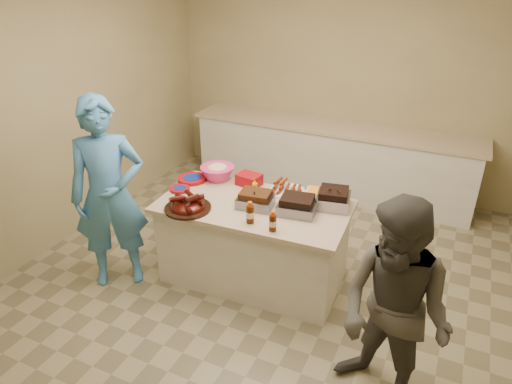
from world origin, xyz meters
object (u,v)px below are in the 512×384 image
at_px(mustard_bottle, 255,193).
at_px(plastic_cup, 206,177).
at_px(rib_platter, 188,209).
at_px(roasting_pan, 333,206).
at_px(bbq_bottle_a, 250,223).
at_px(bbq_bottle_b, 273,231).
at_px(guest_blue, 122,277).
at_px(coleslaw_bowl, 218,179).
at_px(island, 254,277).

xyz_separation_m(mustard_bottle, plastic_cup, (-0.59, 0.11, 0.00)).
distance_m(rib_platter, roasting_pan, 1.26).
height_order(bbq_bottle_a, bbq_bottle_b, bbq_bottle_a).
height_order(rib_platter, bbq_bottle_a, bbq_bottle_a).
xyz_separation_m(plastic_cup, guest_blue, (-0.47, -0.85, -0.80)).
distance_m(coleslaw_bowl, plastic_cup, 0.13).
bearing_deg(guest_blue, rib_platter, -19.43).
xyz_separation_m(rib_platter, guest_blue, (-0.67, -0.22, -0.80)).
height_order(island, bbq_bottle_a, bbq_bottle_a).
bearing_deg(coleslaw_bowl, bbq_bottle_b, -37.04).
relative_size(plastic_cup, guest_blue, 0.05).
height_order(plastic_cup, guest_blue, plastic_cup).
distance_m(roasting_pan, guest_blue, 2.11).
bearing_deg(bbq_bottle_a, guest_blue, -169.15).
bearing_deg(mustard_bottle, guest_blue, -145.03).
xyz_separation_m(island, plastic_cup, (-0.67, 0.32, 0.80)).
xyz_separation_m(island, mustard_bottle, (-0.09, 0.21, 0.80)).
bearing_deg(bbq_bottle_b, rib_platter, 178.93).
bearing_deg(island, plastic_cup, 152.15).
bearing_deg(bbq_bottle_a, rib_platter, -177.76).
xyz_separation_m(roasting_pan, bbq_bottle_a, (-0.54, -0.56, 0.00)).
bearing_deg(rib_platter, mustard_bottle, 53.12).
height_order(bbq_bottle_b, guest_blue, bbq_bottle_b).
relative_size(mustard_bottle, plastic_cup, 1.45).
xyz_separation_m(roasting_pan, bbq_bottle_b, (-0.32, -0.59, 0.00)).
distance_m(bbq_bottle_b, plastic_cup, 1.19).
distance_m(rib_platter, bbq_bottle_b, 0.80).
distance_m(roasting_pan, plastic_cup, 1.32).
height_order(bbq_bottle_a, plastic_cup, bbq_bottle_a).
bearing_deg(bbq_bottle_a, bbq_bottle_b, -9.95).
bearing_deg(coleslaw_bowl, mustard_bottle, -14.29).
height_order(island, rib_platter, rib_platter).
xyz_separation_m(bbq_bottle_b, guest_blue, (-1.47, -0.20, -0.80)).
bearing_deg(island, mustard_bottle, 109.91).
xyz_separation_m(bbq_bottle_b, mustard_bottle, (-0.41, 0.54, 0.00)).
bearing_deg(bbq_bottle_b, bbq_bottle_a, 170.05).
xyz_separation_m(coleslaw_bowl, mustard_bottle, (0.46, -0.12, 0.00)).
bearing_deg(guest_blue, roasting_pan, -13.50).
height_order(island, mustard_bottle, mustard_bottle).
distance_m(bbq_bottle_b, mustard_bottle, 0.68).
distance_m(rib_platter, coleslaw_bowl, 0.64).
bearing_deg(bbq_bottle_a, island, 110.15).
distance_m(coleslaw_bowl, bbq_bottle_b, 1.09).
bearing_deg(roasting_pan, guest_blue, -166.31).
bearing_deg(roasting_pan, mustard_bottle, 173.98).
bearing_deg(island, guest_blue, -157.60).
relative_size(roasting_pan, coleslaw_bowl, 0.85).
bearing_deg(island, roasting_pan, 19.46).
height_order(island, coleslaw_bowl, coleslaw_bowl).
bearing_deg(mustard_bottle, bbq_bottle_b, -52.72).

